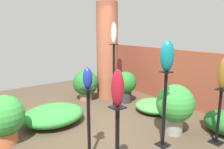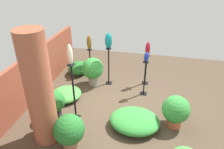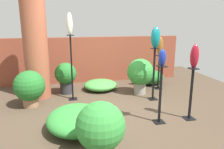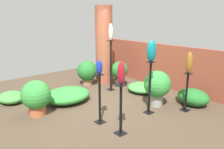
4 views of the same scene
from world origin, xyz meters
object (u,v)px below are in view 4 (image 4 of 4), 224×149
pedestal_cobalt (100,101)px  art_vase_cobalt (99,67)px  pedestal_ruby (121,112)px  art_vase_ruby (121,73)px  potted_plant_mid_left (87,72)px  potted_plant_walkway_edge (36,96)px  art_vase_teal (151,51)px  pedestal_teal (150,90)px  art_vase_bronze (189,63)px  pedestal_bronze (186,94)px  pedestal_ivory (111,67)px  art_vase_ivory (111,32)px  potted_plant_mid_right (157,85)px  brick_pillar (104,45)px  potted_plant_front_right (119,72)px

pedestal_cobalt → art_vase_cobalt: 0.75m
pedestal_ruby → pedestal_cobalt: (-0.65, -0.01, 0.04)m
art_vase_ruby → pedestal_cobalt: bearing=-178.8°
potted_plant_mid_left → potted_plant_walkway_edge: 2.58m
pedestal_cobalt → art_vase_teal: bearing=72.5°
pedestal_teal → art_vase_bronze: size_ratio=2.47×
pedestal_bronze → pedestal_ivory: size_ratio=0.61×
pedestal_cobalt → art_vase_cobalt: size_ratio=3.65×
pedestal_ivory → potted_plant_mid_left: pedestal_ivory is taller
pedestal_ivory → art_vase_bronze: bearing=8.6°
pedestal_ruby → art_vase_ivory: bearing=143.5°
potted_plant_walkway_edge → potted_plant_mid_right: potted_plant_mid_right is taller
brick_pillar → pedestal_bronze: (3.24, -0.03, -0.88)m
pedestal_ivory → potted_plant_walkway_edge: (0.27, -2.51, -0.26)m
art_vase_cobalt → potted_plant_mid_right: size_ratio=0.32×
art_vase_teal → pedestal_cobalt: bearing=-107.5°
pedestal_bronze → potted_plant_mid_right: bearing=-155.4°
pedestal_bronze → art_vase_bronze: (0.00, 0.00, 0.78)m
pedestal_cobalt → potted_plant_mid_right: pedestal_cobalt is taller
pedestal_teal → art_vase_bronze: (0.50, 0.80, 0.63)m
art_vase_cobalt → pedestal_ivory: bearing=133.4°
potted_plant_walkway_edge → pedestal_bronze: bearing=53.3°
potted_plant_walkway_edge → potted_plant_mid_right: (1.49, 2.58, 0.08)m
potted_plant_front_right → potted_plant_mid_left: size_ratio=1.00×
art_vase_bronze → potted_plant_walkway_edge: art_vase_bronze is taller
art_vase_ruby → potted_plant_walkway_edge: bearing=-155.0°
potted_plant_mid_right → pedestal_ivory: bearing=-177.9°
pedestal_ruby → potted_plant_mid_right: pedestal_ruby is taller
art_vase_teal → potted_plant_walkway_edge: size_ratio=0.59×
potted_plant_mid_left → potted_plant_front_right: bearing=42.8°
brick_pillar → art_vase_bronze: bearing=-0.5°
potted_plant_mid_left → potted_plant_mid_right: 2.73m
art_vase_ruby → art_vase_teal: (-0.27, 1.19, 0.26)m
art_vase_ruby → art_vase_ivory: art_vase_ivory is taller
pedestal_ruby → pedestal_bronze: pedestal_ruby is taller
pedestal_ivory → brick_pillar: bearing=154.3°
pedestal_cobalt → art_vase_ruby: size_ratio=2.46×
art_vase_cobalt → art_vase_teal: 1.28m
potted_plant_front_right → potted_plant_mid_left: potted_plant_front_right is taller
pedestal_cobalt → pedestal_ivory: bearing=133.4°
potted_plant_front_right → pedestal_teal: bearing=-24.4°
pedestal_ruby → art_vase_teal: art_vase_teal is taller
art_vase_teal → potted_plant_front_right: (-2.06, 0.94, -1.02)m
art_vase_ivory → potted_plant_front_right: size_ratio=0.61×
pedestal_ruby → pedestal_bronze: 2.00m
pedestal_ruby → pedestal_cobalt: 0.65m
art_vase_ivory → potted_plant_mid_right: (1.76, 0.07, -1.27)m
brick_pillar → art_vase_ruby: bearing=-33.8°
art_vase_ivory → pedestal_teal: bearing=-12.7°
potted_plant_front_right → potted_plant_mid_right: bearing=-13.0°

